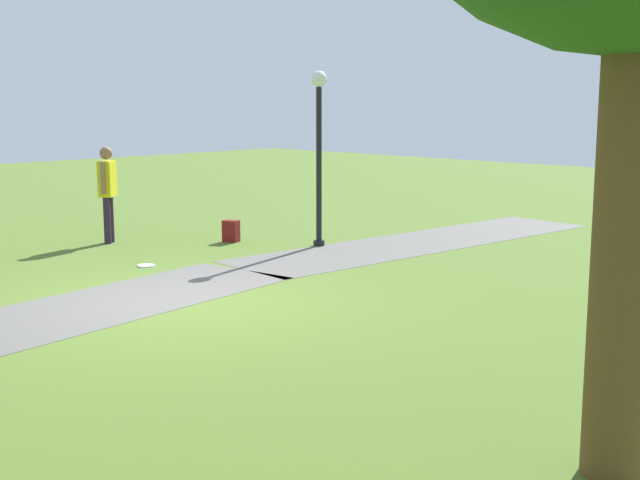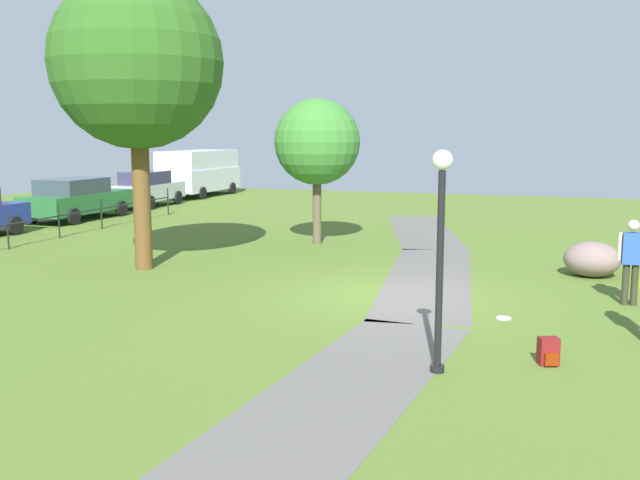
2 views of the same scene
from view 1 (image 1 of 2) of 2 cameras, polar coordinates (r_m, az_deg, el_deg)
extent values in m
plane|color=#506B27|center=(11.20, -9.49, -4.21)|extent=(48.00, 48.00, 0.00)
cube|color=#5E5A56|center=(15.83, 6.85, -0.11)|extent=(8.13, 2.56, 0.01)
cube|color=#5E5A56|center=(10.63, -19.51, -5.37)|extent=(8.17, 2.84, 0.01)
cylinder|color=brown|center=(6.12, 19.65, 0.58)|extent=(0.42, 0.42, 3.49)
cylinder|color=black|center=(15.30, -0.07, -0.20)|extent=(0.20, 0.20, 0.10)
cylinder|color=black|center=(15.13, -0.07, 4.86)|extent=(0.10, 0.10, 2.81)
sphere|color=white|center=(15.08, -0.07, 10.72)|extent=(0.28, 0.28, 0.28)
cylinder|color=#2C1C2F|center=(16.10, -13.84, 1.36)|extent=(0.13, 0.13, 0.85)
cylinder|color=#2C1C2F|center=(15.95, -14.03, 1.28)|extent=(0.13, 0.13, 0.85)
cube|color=yellow|center=(15.94, -14.04, 3.99)|extent=(0.43, 0.41, 0.64)
cylinder|color=#8D6346|center=(16.14, -13.78, 4.19)|extent=(0.08, 0.08, 0.57)
cylinder|color=#8D6346|center=(15.73, -14.32, 4.03)|extent=(0.08, 0.08, 0.57)
sphere|color=#8D6346|center=(15.90, -14.11, 5.66)|extent=(0.23, 0.23, 0.23)
cube|color=maroon|center=(15.78, -5.96, 0.60)|extent=(0.29, 0.33, 0.40)
cube|color=maroon|center=(15.91, -5.74, 0.38)|extent=(0.13, 0.20, 0.18)
cylinder|color=white|center=(13.74, -11.55, -1.69)|extent=(0.27, 0.27, 0.02)
camera|label=2|loc=(23.79, 13.98, 10.98)|focal=40.48mm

